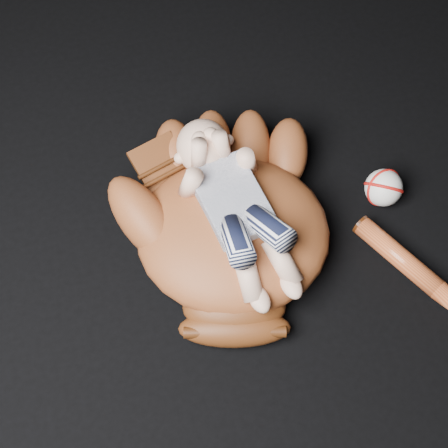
# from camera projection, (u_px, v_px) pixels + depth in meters

# --- Properties ---
(baseball_glove) EXTENTS (0.59, 0.64, 0.17)m
(baseball_glove) POSITION_uv_depth(u_px,v_px,m) (233.00, 228.00, 1.31)
(baseball_glove) COLOR brown
(baseball_glove) RESTS_ON ground
(newborn_baby) EXTENTS (0.24, 0.42, 0.16)m
(newborn_baby) POSITION_uv_depth(u_px,v_px,m) (239.00, 212.00, 1.26)
(newborn_baby) COLOR #DEAC8F
(newborn_baby) RESTS_ON baseball_glove
(baseball_bat) EXTENTS (0.24, 0.41, 0.04)m
(baseball_bat) POSITION_uv_depth(u_px,v_px,m) (448.00, 298.00, 1.31)
(baseball_bat) COLOR #B34A22
(baseball_bat) RESTS_ON ground
(baseball) EXTENTS (0.09, 0.09, 0.08)m
(baseball) POSITION_uv_depth(u_px,v_px,m) (384.00, 188.00, 1.41)
(baseball) COLOR white
(baseball) RESTS_ON ground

